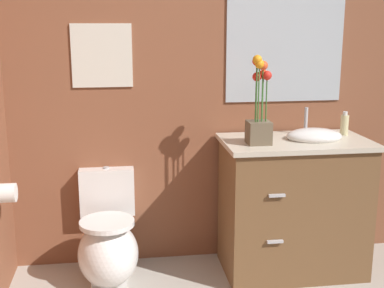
{
  "coord_description": "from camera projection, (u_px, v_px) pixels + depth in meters",
  "views": [
    {
      "loc": [
        -0.81,
        -1.6,
        1.62
      ],
      "look_at": [
        -0.37,
        1.42,
        0.9
      ],
      "focal_mm": 48.11,
      "sensor_mm": 36.0,
      "label": 1
    }
  ],
  "objects": [
    {
      "name": "wall_back",
      "position": [
        268.0,
        79.0,
        3.49
      ],
      "size": [
        4.75,
        0.05,
        2.5
      ],
      "primitive_type": "cube",
      "color": "brown",
      "rests_on": "ground_plane"
    },
    {
      "name": "flower_vase",
      "position": [
        259.0,
        112.0,
        3.12
      ],
      "size": [
        0.14,
        0.14,
        0.54
      ],
      "color": "brown",
      "rests_on": "vanity_cabinet"
    },
    {
      "name": "toilet_paper_roll",
      "position": [
        6.0,
        193.0,
        2.91
      ],
      "size": [
        0.11,
        0.11,
        0.11
      ],
      "primitive_type": "cylinder",
      "rotation": [
        0.0,
        1.57,
        0.0
      ],
      "color": "white"
    },
    {
      "name": "toilet",
      "position": [
        108.0,
        244.0,
        3.28
      ],
      "size": [
        0.38,
        0.59,
        0.69
      ],
      "color": "white",
      "rests_on": "ground_plane"
    },
    {
      "name": "vanity_cabinet",
      "position": [
        293.0,
        204.0,
        3.37
      ],
      "size": [
        0.94,
        0.56,
        1.07
      ],
      "color": "brown",
      "rests_on": "ground_plane"
    },
    {
      "name": "soap_bottle",
      "position": [
        344.0,
        124.0,
        3.4
      ],
      "size": [
        0.05,
        0.05,
        0.16
      ],
      "color": "beige",
      "rests_on": "vanity_cabinet"
    },
    {
      "name": "wall_poster",
      "position": [
        102.0,
        56.0,
        3.27
      ],
      "size": [
        0.38,
        0.01,
        0.4
      ],
      "primitive_type": "cube",
      "color": "silver"
    },
    {
      "name": "wall_mirror",
      "position": [
        285.0,
        49.0,
        3.43
      ],
      "size": [
        0.8,
        0.01,
        0.7
      ],
      "primitive_type": "cube",
      "color": "#B2BCC6"
    }
  ]
}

